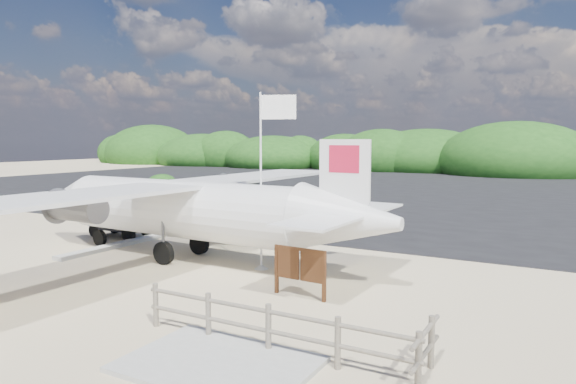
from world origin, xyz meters
name	(u,v)px	position (x,y,z in m)	size (l,w,h in m)	color
ground	(194,264)	(0.00, 0.00, 0.00)	(160.00, 160.00, 0.00)	beige
asphalt_apron	(422,189)	(0.00, 30.00, 0.00)	(90.00, 50.00, 0.04)	#B2B2B2
lagoon	(60,234)	(-9.00, 1.50, 0.00)	(9.00, 7.00, 0.40)	#B2B2B2
walkway_pad	(218,367)	(5.50, -6.00, 0.00)	(3.50, 2.50, 0.10)	#B2B2B2
vegetation_band	(473,173)	(0.00, 55.00, 0.00)	(124.00, 8.00, 4.40)	#B2B2B2
fence	(269,353)	(6.00, -5.00, 0.00)	(6.40, 2.00, 1.10)	#B2B2B2
baggage_cart	(122,237)	(-5.95, 2.31, 0.00)	(2.80, 1.60, 1.40)	#0D21C9
flagpole	(261,269)	(2.33, 0.59, 0.00)	(1.15, 0.48, 5.75)	white
signboard	(300,297)	(4.86, -1.50, 0.00)	(1.69, 0.16, 1.39)	#532F17
crew_a	(236,215)	(-1.90, 5.24, 0.90)	(0.65, 0.43, 1.80)	#111D41
crew_b	(283,225)	(1.31, 3.82, 0.88)	(0.86, 0.67, 1.76)	#111D41
aircraft_large	(557,205)	(10.36, 24.12, 0.00)	(17.99, 17.99, 5.40)	#B2B2B2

